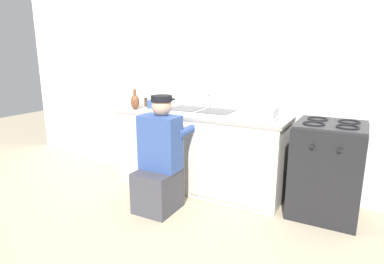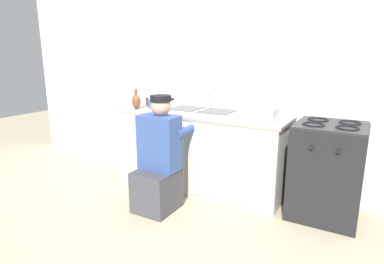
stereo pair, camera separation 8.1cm
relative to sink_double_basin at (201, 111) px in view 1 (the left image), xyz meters
name	(u,v)px [view 1 (the left image)]	position (x,y,z in m)	size (l,w,h in m)	color
ground_plane	(188,196)	(0.00, -0.30, -0.88)	(12.00, 12.00, 0.00)	tan
back_wall	(215,74)	(0.00, 0.35, 0.37)	(6.00, 0.10, 2.50)	silver
counter_cabinet	(200,152)	(0.00, -0.01, -0.46)	(1.85, 0.62, 0.82)	silver
countertop	(201,114)	(0.00, 0.00, -0.04)	(1.89, 0.62, 0.03)	#9E9993
sink_double_basin	(201,111)	(0.00, 0.00, 0.00)	(0.80, 0.44, 0.19)	silver
stove_range	(327,169)	(1.31, 0.00, -0.44)	(0.60, 0.62, 0.89)	black
plumber_person	(159,163)	(-0.11, -0.65, -0.42)	(0.42, 0.61, 1.10)	#3F3F47
dish_rack_tray	(263,117)	(0.69, -0.02, 0.01)	(0.28, 0.22, 0.11)	#B2B7BC
soda_cup_red	(160,103)	(-0.52, -0.01, 0.06)	(0.08, 0.08, 0.15)	red
spice_bottle_pepper	(146,102)	(-0.78, 0.07, 0.03)	(0.04, 0.04, 0.10)	#513823
vase_decorative	(135,101)	(-0.77, -0.15, 0.07)	(0.10, 0.10, 0.23)	brown
coffee_mug	(151,104)	(-0.66, 0.00, 0.03)	(0.13, 0.08, 0.09)	#335699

